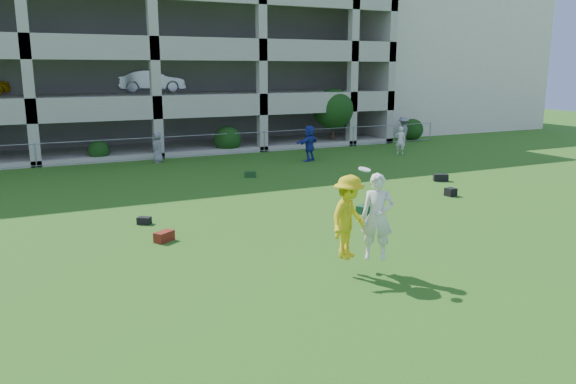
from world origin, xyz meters
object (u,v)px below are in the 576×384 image
bystander_c (157,147)px  bystander_f (403,131)px  bystander_d (309,143)px  stucco_building (409,65)px  frisbee_contest (357,217)px  bystander_e (400,140)px  parking_garage (124,47)px  crate_d (451,192)px

bystander_c → bystander_f: bearing=81.0°
bystander_d → bystander_f: size_ratio=1.02×
stucco_building → frisbee_contest: (-22.87, -27.90, -3.64)m
bystander_d → stucco_building: bearing=-170.2°
bystander_c → bystander_e: size_ratio=1.02×
stucco_building → parking_garage: size_ratio=0.53×
bystander_c → bystander_e: bearing=68.8°
bystander_c → parking_garage: 11.09m
frisbee_contest → stucco_building: bearing=50.7°
stucco_building → parking_garage: 23.04m
stucco_building → bystander_f: bearing=-128.5°
stucco_building → bystander_f: 13.98m
bystander_c → bystander_f: size_ratio=0.87×
bystander_c → parking_garage: size_ratio=0.05×
bystander_d → bystander_e: bystander_d is taller
bystander_c → crate_d: (8.10, -12.47, -0.64)m
bystander_e → crate_d: bystander_e is taller
bystander_c → bystander_f: 15.03m
stucco_building → crate_d: 27.65m
bystander_e → crate_d: bearing=108.6°
stucco_building → bystander_c: bearing=-156.7°
bystander_d → bystander_f: bearing=168.9°
parking_garage → stucco_building: bearing=0.7°
bystander_c → frisbee_contest: size_ratio=0.72×
bystander_d → crate_d: bystander_d is taller
bystander_c → parking_garage: bearing=170.4°
crate_d → bystander_c: bearing=123.0°
bystander_c → crate_d: 14.89m
frisbee_contest → bystander_f: bearing=50.2°
bystander_d → frisbee_contest: (-6.68, -14.90, 0.44)m
bystander_f → frisbee_contest: (-14.54, -17.44, 0.45)m
bystander_e → parking_garage: 18.66m
crate_d → bystander_d: bearing=95.6°
crate_d → bystander_e: bearing=63.4°
bystander_d → parking_garage: bearing=-90.7°
stucco_building → parking_garage: bearing=-179.3°
frisbee_contest → bystander_e: bearing=50.1°
parking_garage → frisbee_contest: bearing=-89.7°
frisbee_contest → parking_garage: size_ratio=0.07×
bystander_e → bystander_f: bearing=-84.3°
stucco_building → frisbee_contest: stucco_building is taller
bystander_c → bystander_f: bystander_f is taller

